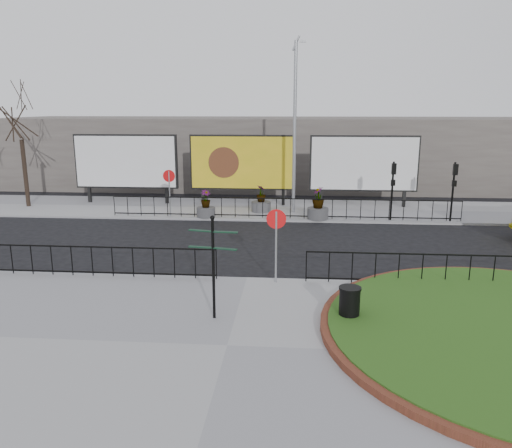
# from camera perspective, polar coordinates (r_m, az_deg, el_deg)

# --- Properties ---
(ground) EXTENTS (90.00, 90.00, 0.00)m
(ground) POSITION_cam_1_polar(r_m,az_deg,el_deg) (17.16, -1.04, -6.49)
(ground) COLOR black
(ground) RESTS_ON ground
(pavement_near) EXTENTS (30.00, 10.00, 0.12)m
(pavement_near) POSITION_cam_1_polar(r_m,az_deg,el_deg) (12.57, -3.31, -13.92)
(pavement_near) COLOR gray
(pavement_near) RESTS_ON ground
(pavement_far) EXTENTS (44.00, 6.00, 0.12)m
(pavement_far) POSITION_cam_1_polar(r_m,az_deg,el_deg) (28.70, 1.27, 1.72)
(pavement_far) COLOR gray
(pavement_far) RESTS_ON ground
(railing_near_left) EXTENTS (10.00, 0.10, 1.10)m
(railing_near_left) POSITION_cam_1_polar(r_m,az_deg,el_deg) (18.24, -20.31, -3.92)
(railing_near_left) COLOR black
(railing_near_left) RESTS_ON pavement_near
(railing_near_right) EXTENTS (9.00, 0.10, 1.10)m
(railing_near_right) POSITION_cam_1_polar(r_m,az_deg,el_deg) (17.30, 20.89, -4.89)
(railing_near_right) COLOR black
(railing_near_right) RESTS_ON pavement_near
(railing_far) EXTENTS (18.00, 0.10, 1.10)m
(railing_far) POSITION_cam_1_polar(r_m,az_deg,el_deg) (25.89, 3.15, 1.82)
(railing_far) COLOR black
(railing_far) RESTS_ON pavement_far
(speed_sign_far) EXTENTS (0.64, 0.07, 2.47)m
(speed_sign_far) POSITION_cam_1_polar(r_m,az_deg,el_deg) (26.60, -9.89, 4.67)
(speed_sign_far) COLOR gray
(speed_sign_far) RESTS_ON pavement_far
(speed_sign_near) EXTENTS (0.64, 0.07, 2.47)m
(speed_sign_near) POSITION_cam_1_polar(r_m,az_deg,el_deg) (16.16, 2.33, -0.65)
(speed_sign_near) COLOR gray
(speed_sign_near) RESTS_ON pavement_near
(billboard_left) EXTENTS (6.20, 0.31, 4.10)m
(billboard_left) POSITION_cam_1_polar(r_m,az_deg,el_deg) (30.91, -14.64, 6.89)
(billboard_left) COLOR black
(billboard_left) RESTS_ON pavement_far
(billboard_mid) EXTENTS (6.20, 0.31, 4.10)m
(billboard_mid) POSITION_cam_1_polar(r_m,az_deg,el_deg) (29.38, -1.53, 7.00)
(billboard_mid) COLOR black
(billboard_mid) RESTS_ON pavement_far
(billboard_right) EXTENTS (6.20, 0.31, 4.10)m
(billboard_right) POSITION_cam_1_polar(r_m,az_deg,el_deg) (29.48, 12.22, 6.73)
(billboard_right) COLOR black
(billboard_right) RESTS_ON pavement_far
(lamp_post) EXTENTS (0.74, 0.18, 9.23)m
(lamp_post) POSITION_cam_1_polar(r_m,az_deg,el_deg) (27.09, 4.45, 11.16)
(lamp_post) COLOR gray
(lamp_post) RESTS_ON pavement_far
(signal_pole_a) EXTENTS (0.22, 0.26, 3.00)m
(signal_pole_a) POSITION_cam_1_polar(r_m,az_deg,el_deg) (26.14, 15.37, 4.65)
(signal_pole_a) COLOR black
(signal_pole_a) RESTS_ON pavement_far
(signal_pole_b) EXTENTS (0.22, 0.26, 3.00)m
(signal_pole_b) POSITION_cam_1_polar(r_m,az_deg,el_deg) (26.87, 21.68, 4.41)
(signal_pole_b) COLOR black
(signal_pole_b) RESTS_ON pavement_far
(tree_left) EXTENTS (2.00, 2.00, 7.00)m
(tree_left) POSITION_cam_1_polar(r_m,az_deg,el_deg) (31.75, -25.15, 8.09)
(tree_left) COLOR #2D2119
(tree_left) RESTS_ON pavement_far
(building_backdrop) EXTENTS (40.00, 10.00, 5.00)m
(building_backdrop) POSITION_cam_1_polar(r_m,az_deg,el_deg) (38.25, 2.16, 8.30)
(building_backdrop) COLOR #645D57
(building_backdrop) RESTS_ON ground
(fingerpost_sign) EXTENTS (1.36, 0.42, 2.89)m
(fingerpost_sign) POSITION_cam_1_polar(r_m,az_deg,el_deg) (13.45, -4.92, -3.79)
(fingerpost_sign) COLOR black
(fingerpost_sign) RESTS_ON pavement_near
(litter_bin) EXTENTS (0.60, 0.60, 0.99)m
(litter_bin) POSITION_cam_1_polar(r_m,az_deg,el_deg) (13.79, 10.63, -9.03)
(litter_bin) COLOR black
(litter_bin) RESTS_ON pavement_near
(planter_a) EXTENTS (0.98, 0.98, 1.43)m
(planter_a) POSITION_cam_1_polar(r_m,az_deg,el_deg) (26.41, -5.75, 1.87)
(planter_a) COLOR #4C4C4F
(planter_a) RESTS_ON pavement_far
(planter_b) EXTENTS (1.07, 1.07, 1.48)m
(planter_b) POSITION_cam_1_polar(r_m,az_deg,el_deg) (27.63, 0.59, 2.42)
(planter_b) COLOR #4C4C4F
(planter_b) RESTS_ON pavement_far
(planter_c) EXTENTS (1.09, 1.09, 1.67)m
(planter_c) POSITION_cam_1_polar(r_m,az_deg,el_deg) (26.00, 7.10, 1.90)
(planter_c) COLOR #4C4C4F
(planter_c) RESTS_ON pavement_far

